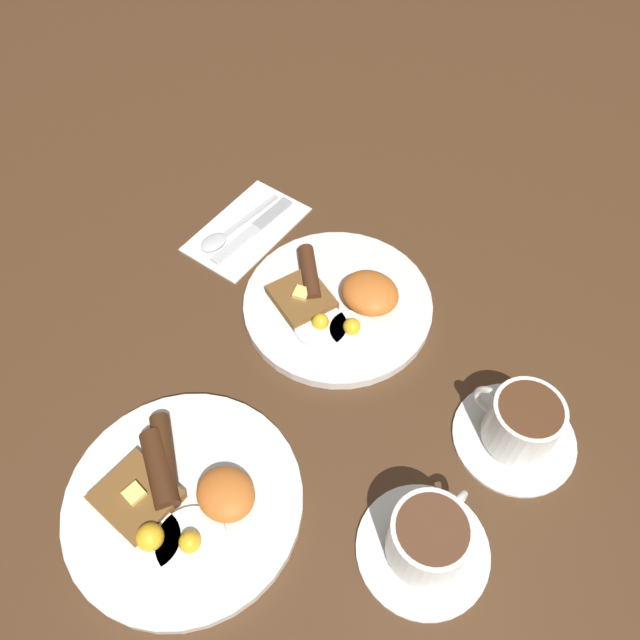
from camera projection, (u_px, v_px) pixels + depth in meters
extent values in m
plane|color=#4C301C|center=(338.00, 308.00, 0.87)|extent=(3.00, 3.00, 0.00)
cylinder|color=white|center=(338.00, 305.00, 0.86)|extent=(0.26, 0.26, 0.01)
cylinder|color=white|center=(352.00, 330.00, 0.82)|extent=(0.06, 0.06, 0.01)
sphere|color=yellow|center=(352.00, 327.00, 0.82)|extent=(0.02, 0.02, 0.02)
cylinder|color=white|center=(321.00, 326.00, 0.83)|extent=(0.07, 0.07, 0.01)
sphere|color=yellow|center=(320.00, 322.00, 0.82)|extent=(0.02, 0.02, 0.02)
ellipsoid|color=orange|center=(370.00, 293.00, 0.84)|extent=(0.08, 0.07, 0.04)
cylinder|color=#4A2715|center=(309.00, 274.00, 0.87)|extent=(0.08, 0.08, 0.02)
cube|color=brown|center=(302.00, 297.00, 0.85)|extent=(0.10, 0.09, 0.01)
cube|color=#F4E072|center=(301.00, 293.00, 0.84)|extent=(0.03, 0.03, 0.01)
cylinder|color=white|center=(184.00, 502.00, 0.70)|extent=(0.27, 0.27, 0.01)
cylinder|color=white|center=(191.00, 542.00, 0.66)|extent=(0.08, 0.08, 0.01)
sphere|color=yellow|center=(190.00, 542.00, 0.66)|extent=(0.02, 0.02, 0.02)
cylinder|color=white|center=(150.00, 540.00, 0.67)|extent=(0.07, 0.07, 0.01)
sphere|color=yellow|center=(150.00, 537.00, 0.66)|extent=(0.03, 0.03, 0.03)
ellipsoid|color=orange|center=(226.00, 494.00, 0.68)|extent=(0.07, 0.06, 0.03)
cylinder|color=#412311|center=(163.00, 452.00, 0.71)|extent=(0.09, 0.07, 0.02)
cylinder|color=#422311|center=(159.00, 469.00, 0.70)|extent=(0.09, 0.07, 0.03)
cube|color=brown|center=(136.00, 497.00, 0.69)|extent=(0.08, 0.08, 0.01)
cube|color=#F4E072|center=(134.00, 494.00, 0.68)|extent=(0.02, 0.02, 0.01)
cylinder|color=white|center=(514.00, 437.00, 0.75)|extent=(0.15, 0.15, 0.01)
cylinder|color=white|center=(523.00, 422.00, 0.72)|extent=(0.08, 0.08, 0.07)
cylinder|color=#56331E|center=(531.00, 409.00, 0.69)|extent=(0.07, 0.07, 0.00)
torus|color=white|center=(492.00, 401.00, 0.73)|extent=(0.05, 0.01, 0.05)
cylinder|color=white|center=(423.00, 549.00, 0.67)|extent=(0.15, 0.15, 0.01)
cylinder|color=white|center=(428.00, 539.00, 0.64)|extent=(0.08, 0.08, 0.07)
cylinder|color=#56331E|center=(433.00, 529.00, 0.62)|extent=(0.07, 0.07, 0.00)
torus|color=white|center=(453.00, 508.00, 0.66)|extent=(0.01, 0.05, 0.05)
cube|color=white|center=(247.00, 228.00, 0.95)|extent=(0.12, 0.19, 0.01)
cube|color=silver|center=(236.00, 244.00, 0.93)|extent=(0.02, 0.09, 0.00)
cube|color=#9E9EA3|center=(272.00, 213.00, 0.96)|extent=(0.02, 0.07, 0.01)
ellipsoid|color=silver|center=(214.00, 242.00, 0.93)|extent=(0.03, 0.05, 0.01)
cube|color=silver|center=(251.00, 215.00, 0.96)|extent=(0.01, 0.11, 0.00)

